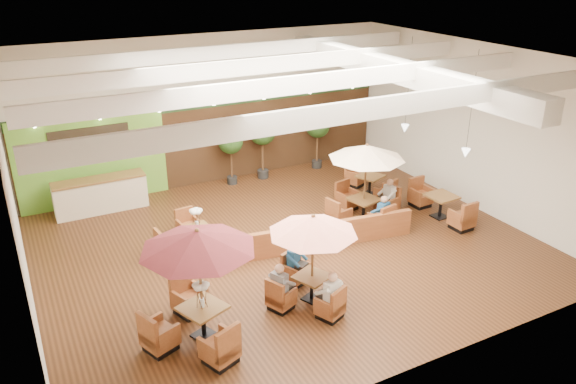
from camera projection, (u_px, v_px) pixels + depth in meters
room at (275, 117)px, 16.46m from camera, size 14.04×14.00×5.52m
service_counter at (101, 195)px, 18.84m from camera, size 3.00×0.75×1.18m
booth_divider at (322, 236)px, 16.53m from camera, size 5.80×1.03×0.81m
table_0 at (196, 262)px, 12.05m from camera, size 2.72×2.88×2.77m
table_1 at (311, 239)px, 13.51m from camera, size 2.34×2.49×2.39m
table_2 at (366, 169)px, 17.72m from camera, size 2.67×2.67×2.63m
table_3 at (190, 238)px, 16.30m from camera, size 1.66×2.44×1.49m
table_4 at (440, 207)px, 18.47m from camera, size 0.92×2.65×0.99m
table_5 at (370, 185)px, 20.21m from camera, size 1.08×2.64×0.93m
topiary_0 at (231, 144)px, 20.67m from camera, size 0.92×0.92×2.13m
topiary_1 at (262, 134)px, 21.15m from camera, size 1.03×1.03×2.39m
topiary_2 at (318, 128)px, 22.22m from camera, size 0.97×0.97×2.25m
diner_0 at (331, 290)px, 13.21m from camera, size 0.44×0.39×0.81m
diner_1 at (295, 258)px, 14.63m from camera, size 0.44×0.43×0.77m
diner_2 at (281, 282)px, 13.54m from camera, size 0.43×0.45×0.82m
diner_3 at (382, 210)px, 17.35m from camera, size 0.42×0.38×0.78m
diner_4 at (388, 193)px, 18.55m from camera, size 0.32×0.39×0.79m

